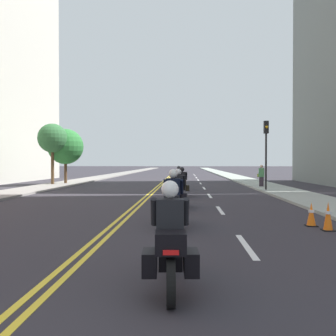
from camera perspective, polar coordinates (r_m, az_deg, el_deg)
The scene contains 17 objects.
ground_plane at distance 48.13m, azimuth 0.29°, elevation -1.32°, with size 264.00×264.00×0.00m, color #2D2A31.
sidewalk_left at distance 49.15m, azimuth -9.24°, elevation -1.22°, with size 2.71×144.00×0.12m, color gray.
sidewalk_right at distance 48.47m, azimuth 9.96°, elevation -1.25°, with size 2.71×144.00×0.12m, color #969F95.
centreline_yellow_inner at distance 48.13m, azimuth 0.15°, elevation -1.32°, with size 0.12×132.00×0.01m, color yellow.
centreline_yellow_outer at distance 48.12m, azimuth 0.43°, elevation -1.32°, with size 0.12×132.00×0.01m, color yellow.
lane_dashes_white at distance 29.14m, azimuth 5.38°, elevation -2.76°, with size 0.14×56.40×0.01m.
motorcycle_0 at distance 5.37m, azimuth 0.33°, elevation -12.00°, with size 0.78×2.18×1.58m.
motorcycle_1 at distance 10.49m, azimuth 0.79°, elevation -5.66°, with size 0.77×2.20×1.66m.
motorcycle_2 at distance 14.77m, azimuth 1.59°, elevation -3.83°, with size 0.78×2.18×1.59m.
motorcycle_3 at distance 19.67m, azimuth 2.22°, elevation -2.59°, with size 0.77×2.14×1.61m.
motorcycle_4 at distance 24.36m, azimuth 1.69°, elevation -1.96°, with size 0.77×2.10×1.62m.
traffic_cone_1 at distance 10.78m, azimuth 23.86°, elevation -6.98°, with size 0.31×0.31×0.78m.
traffic_cone_2 at distance 11.37m, azimuth 21.60°, elevation -6.80°, with size 0.32×0.32×0.69m.
traffic_light_near at distance 23.93m, azimuth 15.17°, elevation 3.88°, with size 0.28×0.38×4.49m.
pedestrian_0 at distance 27.03m, azimuth 14.47°, elevation -1.24°, with size 0.50×0.35×1.67m.
street_tree_0 at distance 31.55m, azimuth -15.82°, elevation 3.25°, with size 2.96×2.96×4.66m.
street_tree_1 at distance 30.46m, azimuth -17.72°, elevation 4.45°, with size 2.32×2.32×4.96m.
Camera 1 is at (2.05, -0.05, 1.85)m, focal length 38.77 mm.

